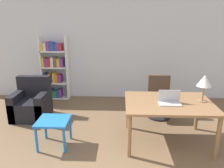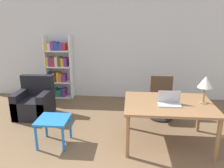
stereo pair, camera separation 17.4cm
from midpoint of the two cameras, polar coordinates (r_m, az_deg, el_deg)
The scene contains 8 objects.
wall_back at distance 5.96m, azimuth 1.98°, elevation 9.05°, with size 8.00×0.06×2.70m.
desk at distance 3.91m, azimuth 15.75°, elevation -5.98°, with size 1.50×1.09×0.77m.
laptop at distance 3.79m, azimuth 16.01°, elevation -4.47°, with size 0.37×0.22×0.23m.
table_lamp at distance 3.98m, azimuth 24.39°, elevation 0.26°, with size 0.24×0.24×0.47m.
office_chair at distance 5.03m, azimuth 13.75°, elevation -3.79°, with size 0.52×0.52×0.92m.
side_table_blue at distance 3.96m, azimuth -13.87°, elevation -9.87°, with size 0.53×0.51×0.49m.
armchair at distance 5.27m, azimuth -18.66°, elevation -4.74°, with size 0.75×0.73×0.89m.
bookshelf at distance 6.17m, azimuth -13.17°, elevation 3.81°, with size 0.73×0.28×1.73m.
Camera 2 is at (0.40, -1.36, 2.15)m, focal length 35.00 mm.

